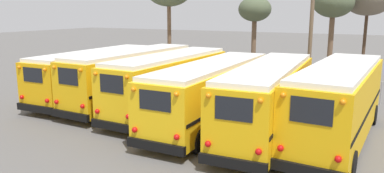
{
  "coord_description": "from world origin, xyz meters",
  "views": [
    {
      "loc": [
        8.89,
        -16.67,
        5.49
      ],
      "look_at": [
        0.0,
        0.2,
        1.63
      ],
      "focal_mm": 35.0,
      "sensor_mm": 36.0,
      "label": 1
    }
  ],
  "objects_px": {
    "utility_pole": "(311,34)",
    "bare_tree_0": "(333,4)",
    "school_bus_1": "(133,75)",
    "school_bus_2": "(170,82)",
    "school_bus_0": "(97,73)",
    "bare_tree_2": "(255,11)",
    "school_bus_5": "(338,101)",
    "school_bus_3": "(213,91)",
    "school_bus_4": "(269,97)"
  },
  "relations": [
    {
      "from": "utility_pole",
      "to": "bare_tree_0",
      "type": "bearing_deg",
      "value": 80.54
    },
    {
      "from": "school_bus_1",
      "to": "school_bus_2",
      "type": "xyz_separation_m",
      "value": [
        2.89,
        -0.56,
        -0.02
      ]
    },
    {
      "from": "school_bus_0",
      "to": "bare_tree_2",
      "type": "height_order",
      "value": "bare_tree_2"
    },
    {
      "from": "school_bus_5",
      "to": "bare_tree_2",
      "type": "distance_m",
      "value": 19.44
    },
    {
      "from": "utility_pole",
      "to": "school_bus_1",
      "type": "bearing_deg",
      "value": -133.35
    },
    {
      "from": "bare_tree_2",
      "to": "school_bus_0",
      "type": "bearing_deg",
      "value": -108.47
    },
    {
      "from": "school_bus_0",
      "to": "school_bus_5",
      "type": "bearing_deg",
      "value": -5.42
    },
    {
      "from": "school_bus_0",
      "to": "school_bus_1",
      "type": "relative_size",
      "value": 1.0
    },
    {
      "from": "school_bus_3",
      "to": "school_bus_5",
      "type": "height_order",
      "value": "school_bus_5"
    },
    {
      "from": "school_bus_1",
      "to": "bare_tree_2",
      "type": "relative_size",
      "value": 1.48
    },
    {
      "from": "school_bus_3",
      "to": "school_bus_4",
      "type": "bearing_deg",
      "value": -5.54
    },
    {
      "from": "school_bus_2",
      "to": "bare_tree_2",
      "type": "height_order",
      "value": "bare_tree_2"
    },
    {
      "from": "school_bus_5",
      "to": "utility_pole",
      "type": "xyz_separation_m",
      "value": [
        -3.13,
        10.12,
        2.16
      ]
    },
    {
      "from": "school_bus_1",
      "to": "bare_tree_0",
      "type": "bearing_deg",
      "value": 55.54
    },
    {
      "from": "bare_tree_0",
      "to": "utility_pole",
      "type": "bearing_deg",
      "value": -99.46
    },
    {
      "from": "school_bus_2",
      "to": "utility_pole",
      "type": "relative_size",
      "value": 1.27
    },
    {
      "from": "school_bus_2",
      "to": "bare_tree_2",
      "type": "distance_m",
      "value": 16.44
    },
    {
      "from": "bare_tree_2",
      "to": "school_bus_3",
      "type": "bearing_deg",
      "value": -77.97
    },
    {
      "from": "school_bus_1",
      "to": "bare_tree_2",
      "type": "height_order",
      "value": "bare_tree_2"
    },
    {
      "from": "bare_tree_0",
      "to": "bare_tree_2",
      "type": "distance_m",
      "value": 7.26
    },
    {
      "from": "school_bus_1",
      "to": "school_bus_4",
      "type": "height_order",
      "value": "school_bus_1"
    },
    {
      "from": "school_bus_2",
      "to": "school_bus_3",
      "type": "relative_size",
      "value": 0.9
    },
    {
      "from": "school_bus_3",
      "to": "utility_pole",
      "type": "distance_m",
      "value": 10.76
    },
    {
      "from": "school_bus_2",
      "to": "school_bus_3",
      "type": "height_order",
      "value": "school_bus_2"
    },
    {
      "from": "school_bus_0",
      "to": "bare_tree_0",
      "type": "relative_size",
      "value": 1.37
    },
    {
      "from": "bare_tree_0",
      "to": "school_bus_2",
      "type": "bearing_deg",
      "value": -114.27
    },
    {
      "from": "school_bus_0",
      "to": "bare_tree_0",
      "type": "height_order",
      "value": "bare_tree_0"
    },
    {
      "from": "school_bus_3",
      "to": "bare_tree_2",
      "type": "distance_m",
      "value": 17.51
    },
    {
      "from": "utility_pole",
      "to": "school_bus_4",
      "type": "bearing_deg",
      "value": -88.63
    },
    {
      "from": "bare_tree_2",
      "to": "school_bus_4",
      "type": "bearing_deg",
      "value": -69.21
    },
    {
      "from": "school_bus_4",
      "to": "utility_pole",
      "type": "height_order",
      "value": "utility_pole"
    },
    {
      "from": "school_bus_0",
      "to": "school_bus_5",
      "type": "distance_m",
      "value": 14.5
    },
    {
      "from": "school_bus_3",
      "to": "school_bus_4",
      "type": "height_order",
      "value": "school_bus_4"
    },
    {
      "from": "bare_tree_2",
      "to": "school_bus_1",
      "type": "bearing_deg",
      "value": -98.17
    },
    {
      "from": "school_bus_4",
      "to": "bare_tree_0",
      "type": "relative_size",
      "value": 1.43
    },
    {
      "from": "school_bus_4",
      "to": "bare_tree_0",
      "type": "bearing_deg",
      "value": 88.12
    },
    {
      "from": "school_bus_1",
      "to": "bare_tree_0",
      "type": "distance_m",
      "value": 16.72
    },
    {
      "from": "school_bus_2",
      "to": "school_bus_5",
      "type": "distance_m",
      "value": 8.69
    },
    {
      "from": "school_bus_0",
      "to": "school_bus_4",
      "type": "relative_size",
      "value": 0.96
    },
    {
      "from": "school_bus_2",
      "to": "school_bus_5",
      "type": "relative_size",
      "value": 0.96
    },
    {
      "from": "school_bus_1",
      "to": "school_bus_5",
      "type": "distance_m",
      "value": 11.61
    },
    {
      "from": "school_bus_0",
      "to": "utility_pole",
      "type": "distance_m",
      "value": 14.47
    },
    {
      "from": "school_bus_3",
      "to": "school_bus_5",
      "type": "distance_m",
      "value": 5.78
    },
    {
      "from": "utility_pole",
      "to": "bare_tree_2",
      "type": "distance_m",
      "value": 9.13
    },
    {
      "from": "school_bus_2",
      "to": "school_bus_5",
      "type": "bearing_deg",
      "value": -4.28
    },
    {
      "from": "school_bus_3",
      "to": "utility_pole",
      "type": "relative_size",
      "value": 1.41
    },
    {
      "from": "school_bus_1",
      "to": "school_bus_2",
      "type": "distance_m",
      "value": 2.94
    },
    {
      "from": "utility_pole",
      "to": "school_bus_2",
      "type": "bearing_deg",
      "value": -120.27
    },
    {
      "from": "school_bus_1",
      "to": "school_bus_4",
      "type": "xyz_separation_m",
      "value": [
        8.66,
        -1.55,
        -0.04
      ]
    },
    {
      "from": "school_bus_4",
      "to": "school_bus_3",
      "type": "bearing_deg",
      "value": 174.46
    }
  ]
}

